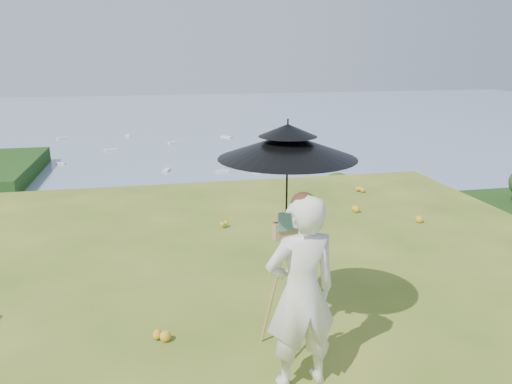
{
  "coord_description": "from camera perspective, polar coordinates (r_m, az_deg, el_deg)",
  "views": [
    {
      "loc": [
        0.39,
        -4.45,
        2.96
      ],
      "look_at": [
        1.83,
        2.37,
        1.01
      ],
      "focal_mm": 35.0,
      "sensor_mm": 36.0,
      "label": 1
    }
  ],
  "objects": [
    {
      "name": "ground",
      "position": [
        5.36,
        -14.79,
        -18.46
      ],
      "size": [
        14.0,
        14.0,
        0.0
      ],
      "primitive_type": "plane",
      "color": "#49631C",
      "rests_on": "ground"
    },
    {
      "name": "shoreline_tier",
      "position": [
        88.49,
        -11.14,
        -10.79
      ],
      "size": [
        170.0,
        28.0,
        8.0
      ],
      "primitive_type": "cube",
      "color": "gray",
      "rests_on": "bay_water"
    },
    {
      "name": "bay_water",
      "position": [
        247.23,
        -11.96,
        6.71
      ],
      "size": [
        700.0,
        700.0,
        0.0
      ],
      "primitive_type": "plane",
      "color": "#768BA9",
      "rests_on": "ground"
    },
    {
      "name": "slope_trees",
      "position": [
        43.35,
        -11.49,
        -9.16
      ],
      "size": [
        110.0,
        50.0,
        6.0
      ],
      "primitive_type": null,
      "color": "#214414",
      "rests_on": "forest_slope"
    },
    {
      "name": "harbor_town",
      "position": [
        85.83,
        -11.36,
        -6.9
      ],
      "size": [
        110.0,
        22.0,
        5.0
      ],
      "primitive_type": null,
      "color": "silver",
      "rests_on": "shoreline_tier"
    },
    {
      "name": "moored_boats",
      "position": [
        169.95,
        -16.0,
        2.6
      ],
      "size": [
        140.0,
        140.0,
        0.7
      ],
      "primitive_type": null,
      "color": "white",
      "rests_on": "bay_water"
    },
    {
      "name": "wildflowers",
      "position": [
        5.54,
        -14.73,
        -16.51
      ],
      "size": [
        10.0,
        10.5,
        0.12
      ],
      "primitive_type": null,
      "color": "gold",
      "rests_on": "ground"
    },
    {
      "name": "painter",
      "position": [
        4.5,
        5.18,
        -11.47
      ],
      "size": [
        0.72,
        0.51,
        1.83
      ],
      "primitive_type": "imported",
      "rotation": [
        0.0,
        0.0,
        3.26
      ],
      "color": "silver",
      "rests_on": "ground"
    },
    {
      "name": "field_easel",
      "position": [
        5.11,
        3.49,
        -10.08
      ],
      "size": [
        0.64,
        0.64,
        1.5
      ],
      "primitive_type": null,
      "rotation": [
        0.0,
        0.0,
        0.15
      ],
      "color": "#B07E49",
      "rests_on": "ground"
    },
    {
      "name": "sun_umbrella",
      "position": [
        4.78,
        3.55,
        1.54
      ],
      "size": [
        1.38,
        1.38,
        1.14
      ],
      "primitive_type": null,
      "rotation": [
        0.0,
        0.0,
        0.04
      ],
      "color": "black",
      "rests_on": "field_easel"
    },
    {
      "name": "painter_cap",
      "position": [
        4.18,
        5.47,
        -0.88
      ],
      "size": [
        0.22,
        0.26,
        0.1
      ],
      "primitive_type": null,
      "rotation": [
        0.0,
        0.0,
        0.02
      ],
      "color": "#CD7077",
      "rests_on": "painter"
    }
  ]
}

